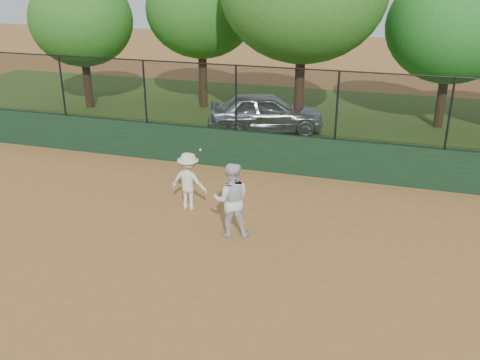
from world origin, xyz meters
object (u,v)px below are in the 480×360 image
(player_main, at_px, (189,181))
(tree_3, at_px, (452,27))
(player_second, at_px, (231,200))
(parked_car, at_px, (266,112))
(tree_0, at_px, (81,21))
(tree_1, at_px, (201,9))

(player_main, distance_m, tree_3, 12.12)
(player_second, bearing_deg, parked_car, -98.05)
(parked_car, distance_m, tree_3, 7.41)
(tree_3, bearing_deg, player_main, -123.12)
(tree_0, relative_size, tree_1, 0.91)
(player_main, xyz_separation_m, tree_3, (6.42, 9.84, 3.00))
(player_main, xyz_separation_m, tree_1, (-3.47, 10.16, 3.39))
(parked_car, relative_size, tree_1, 0.70)
(player_second, bearing_deg, tree_3, -131.58)
(parked_car, bearing_deg, tree_1, 32.78)
(tree_3, bearing_deg, tree_0, -175.19)
(tree_1, relative_size, tree_3, 1.06)
(tree_3, bearing_deg, parked_car, -158.16)
(tree_0, height_order, tree_3, tree_3)
(parked_car, distance_m, tree_0, 9.02)
(player_second, xyz_separation_m, tree_1, (-4.95, 11.21, 3.26))
(player_second, distance_m, player_main, 1.82)
(tree_0, xyz_separation_m, tree_1, (4.81, 1.56, 0.45))
(player_second, distance_m, tree_1, 12.68)
(player_main, relative_size, tree_0, 0.31)
(player_second, relative_size, tree_0, 0.32)
(player_second, bearing_deg, player_main, -52.31)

